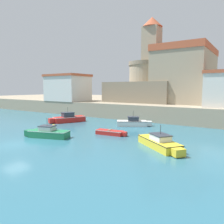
{
  "coord_description": "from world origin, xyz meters",
  "views": [
    {
      "loc": [
        20.08,
        -12.64,
        5.7
      ],
      "look_at": [
        1.72,
        15.19,
        2.0
      ],
      "focal_mm": 35.0,
      "sensor_mm": 36.0,
      "label": 1
    }
  ],
  "objects_px": {
    "fortress": "(147,88)",
    "harbor_shed_mid_row": "(224,89)",
    "mooring_buoy": "(54,126)",
    "motorboat_white_2": "(133,122)",
    "dinghy_red_1": "(111,132)",
    "motorboat_red_4": "(68,118)",
    "motorboat_green_3": "(48,133)",
    "motorboat_yellow_0": "(160,143)",
    "church": "(181,73)",
    "harbor_shed_near_wharf": "(68,88)"
  },
  "relations": [
    {
      "from": "motorboat_green_3",
      "to": "mooring_buoy",
      "type": "bearing_deg",
      "value": 131.59
    },
    {
      "from": "motorboat_green_3",
      "to": "motorboat_red_4",
      "type": "bearing_deg",
      "value": 122.99
    },
    {
      "from": "motorboat_yellow_0",
      "to": "motorboat_white_2",
      "type": "relative_size",
      "value": 1.11
    },
    {
      "from": "motorboat_white_2",
      "to": "motorboat_green_3",
      "type": "height_order",
      "value": "motorboat_white_2"
    },
    {
      "from": "motorboat_green_3",
      "to": "church",
      "type": "distance_m",
      "value": 30.08
    },
    {
      "from": "motorboat_yellow_0",
      "to": "motorboat_white_2",
      "type": "bearing_deg",
      "value": 130.07
    },
    {
      "from": "motorboat_yellow_0",
      "to": "motorboat_white_2",
      "type": "height_order",
      "value": "motorboat_white_2"
    },
    {
      "from": "motorboat_green_3",
      "to": "church",
      "type": "bearing_deg",
      "value": 75.92
    },
    {
      "from": "motorboat_white_2",
      "to": "mooring_buoy",
      "type": "bearing_deg",
      "value": -136.12
    },
    {
      "from": "harbor_shed_mid_row",
      "to": "motorboat_green_3",
      "type": "bearing_deg",
      "value": -127.43
    },
    {
      "from": "church",
      "to": "harbor_shed_near_wharf",
      "type": "xyz_separation_m",
      "value": [
        -23.27,
        -8.38,
        -2.84
      ]
    },
    {
      "from": "dinghy_red_1",
      "to": "motorboat_white_2",
      "type": "height_order",
      "value": "motorboat_white_2"
    },
    {
      "from": "dinghy_red_1",
      "to": "fortress",
      "type": "xyz_separation_m",
      "value": [
        -5.53,
        22.43,
        5.36
      ]
    },
    {
      "from": "motorboat_green_3",
      "to": "harbor_shed_mid_row",
      "type": "distance_m",
      "value": 26.45
    },
    {
      "from": "fortress",
      "to": "harbor_shed_mid_row",
      "type": "distance_m",
      "value": 17.45
    },
    {
      "from": "motorboat_green_3",
      "to": "harbor_shed_near_wharf",
      "type": "xyz_separation_m",
      "value": [
        -16.22,
        19.72,
        5.24
      ]
    },
    {
      "from": "motorboat_white_2",
      "to": "harbor_shed_mid_row",
      "type": "bearing_deg",
      "value": 37.35
    },
    {
      "from": "dinghy_red_1",
      "to": "harbor_shed_near_wharf",
      "type": "height_order",
      "value": "harbor_shed_near_wharf"
    },
    {
      "from": "harbor_shed_near_wharf",
      "to": "harbor_shed_mid_row",
      "type": "bearing_deg",
      "value": 1.6
    },
    {
      "from": "harbor_shed_mid_row",
      "to": "dinghy_red_1",
      "type": "bearing_deg",
      "value": -124.08
    },
    {
      "from": "motorboat_yellow_0",
      "to": "harbor_shed_mid_row",
      "type": "relative_size",
      "value": 0.99
    },
    {
      "from": "harbor_shed_near_wharf",
      "to": "fortress",
      "type": "bearing_deg",
      "value": 26.15
    },
    {
      "from": "dinghy_red_1",
      "to": "motorboat_red_4",
      "type": "bearing_deg",
      "value": 158.96
    },
    {
      "from": "church",
      "to": "motorboat_green_3",
      "type": "bearing_deg",
      "value": -104.08
    },
    {
      "from": "motorboat_green_3",
      "to": "motorboat_red_4",
      "type": "relative_size",
      "value": 0.9
    },
    {
      "from": "motorboat_yellow_0",
      "to": "harbor_shed_mid_row",
      "type": "xyz_separation_m",
      "value": [
        3.29,
        17.77,
        5.05
      ]
    },
    {
      "from": "mooring_buoy",
      "to": "motorboat_white_2",
      "type": "bearing_deg",
      "value": 43.88
    },
    {
      "from": "church",
      "to": "fortress",
      "type": "relative_size",
      "value": 1.23
    },
    {
      "from": "motorboat_red_4",
      "to": "motorboat_yellow_0",
      "type": "bearing_deg",
      "value": -19.77
    },
    {
      "from": "motorboat_green_3",
      "to": "motorboat_red_4",
      "type": "xyz_separation_m",
      "value": [
        -6.22,
        9.58,
        0.08
      ]
    },
    {
      "from": "dinghy_red_1",
      "to": "harbor_shed_near_wharf",
      "type": "bearing_deg",
      "value": 145.89
    },
    {
      "from": "motorboat_green_3",
      "to": "motorboat_yellow_0",
      "type": "bearing_deg",
      "value": 12.85
    },
    {
      "from": "motorboat_red_4",
      "to": "motorboat_green_3",
      "type": "bearing_deg",
      "value": -57.01
    },
    {
      "from": "motorboat_yellow_0",
      "to": "dinghy_red_1",
      "type": "bearing_deg",
      "value": 162.32
    },
    {
      "from": "motorboat_yellow_0",
      "to": "harbor_shed_near_wharf",
      "type": "relative_size",
      "value": 0.62
    },
    {
      "from": "dinghy_red_1",
      "to": "mooring_buoy",
      "type": "distance_m",
      "value": 9.03
    },
    {
      "from": "motorboat_green_3",
      "to": "fortress",
      "type": "height_order",
      "value": "fortress"
    },
    {
      "from": "dinghy_red_1",
      "to": "motorboat_red_4",
      "type": "height_order",
      "value": "motorboat_red_4"
    },
    {
      "from": "dinghy_red_1",
      "to": "motorboat_white_2",
      "type": "xyz_separation_m",
      "value": [
        -0.63,
        7.0,
        0.23
      ]
    },
    {
      "from": "motorboat_red_4",
      "to": "harbor_shed_mid_row",
      "type": "distance_m",
      "value": 25.11
    },
    {
      "from": "motorboat_green_3",
      "to": "fortress",
      "type": "xyz_separation_m",
      "value": [
        -0.22,
        27.58,
        5.14
      ]
    },
    {
      "from": "dinghy_red_1",
      "to": "fortress",
      "type": "height_order",
      "value": "fortress"
    },
    {
      "from": "motorboat_red_4",
      "to": "fortress",
      "type": "distance_m",
      "value": 19.64
    },
    {
      "from": "mooring_buoy",
      "to": "harbor_shed_near_wharf",
      "type": "relative_size",
      "value": 0.07
    },
    {
      "from": "fortress",
      "to": "harbor_shed_mid_row",
      "type": "xyz_separation_m",
      "value": [
        16.0,
        -6.96,
        -0.1
      ]
    },
    {
      "from": "motorboat_red_4",
      "to": "harbor_shed_near_wharf",
      "type": "bearing_deg",
      "value": 134.59
    },
    {
      "from": "mooring_buoy",
      "to": "fortress",
      "type": "distance_m",
      "value": 24.3
    },
    {
      "from": "motorboat_white_2",
      "to": "mooring_buoy",
      "type": "distance_m",
      "value": 11.57
    },
    {
      "from": "motorboat_green_3",
      "to": "fortress",
      "type": "relative_size",
      "value": 0.39
    },
    {
      "from": "mooring_buoy",
      "to": "motorboat_yellow_0",
      "type": "bearing_deg",
      "value": -4.51
    }
  ]
}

